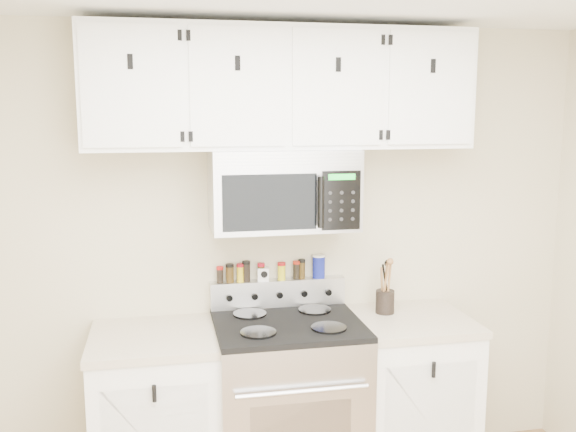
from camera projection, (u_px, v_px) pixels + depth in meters
The scene contains 17 objects.
back_wall at pixel (277, 252), 3.60m from camera, with size 3.50×0.01×2.50m, color #B8AD8A.
range at pixel (288, 404), 3.42m from camera, with size 0.76×0.65×1.10m.
base_cabinet_left at pixel (156, 419), 3.31m from camera, with size 0.64×0.62×0.92m.
base_cabinet_right at pixel (408, 396), 3.58m from camera, with size 0.64×0.62×0.92m.
microwave at pixel (283, 189), 3.36m from camera, with size 0.76×0.44×0.42m.
upper_cabinets at pixel (282, 88), 3.30m from camera, with size 2.00×0.35×0.62m.
utensil_crock at pixel (385, 300), 3.57m from camera, with size 0.10×0.10×0.30m.
kitchen_timer at pixel (263, 274), 3.57m from camera, with size 0.06×0.05×0.07m, color white.
salt_canister at pixel (319, 266), 3.63m from camera, with size 0.07×0.07×0.13m.
spice_jar_0 at pixel (220, 275), 3.52m from camera, with size 0.04×0.04×0.09m.
spice_jar_1 at pixel (230, 273), 3.53m from camera, with size 0.04×0.04×0.10m.
spice_jar_2 at pixel (240, 273), 3.54m from camera, with size 0.04×0.04×0.10m.
spice_jar_3 at pixel (246, 271), 3.55m from camera, with size 0.04×0.04×0.12m.
spice_jar_4 at pixel (261, 272), 3.57m from camera, with size 0.04×0.04×0.10m.
spice_jar_5 at pixel (282, 271), 3.59m from camera, with size 0.05×0.05×0.10m.
spice_jar_6 at pixel (297, 270), 3.61m from camera, with size 0.04×0.04×0.10m.
spice_jar_7 at pixel (302, 269), 3.61m from camera, with size 0.04×0.04×0.11m.
Camera 1 is at (-0.64, -1.72, 2.04)m, focal length 40.00 mm.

